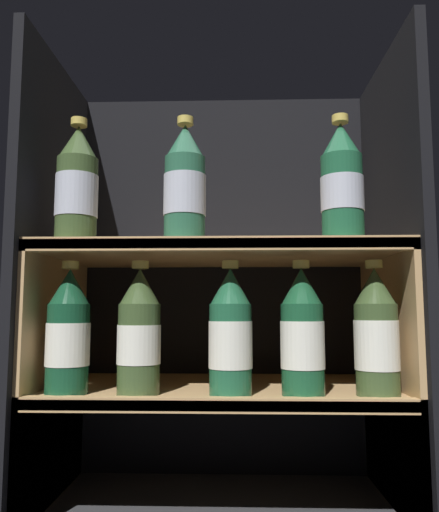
# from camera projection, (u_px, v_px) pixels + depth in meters

# --- Properties ---
(fridge_back_wall) EXTENTS (0.74, 0.02, 0.92)m
(fridge_back_wall) POSITION_uv_depth(u_px,v_px,m) (223.00, 280.00, 1.24)
(fridge_back_wall) COLOR black
(fridge_back_wall) RESTS_ON ground_plane
(fridge_side_left) EXTENTS (0.02, 0.41, 0.92)m
(fridge_side_left) POSITION_uv_depth(u_px,v_px,m) (51.00, 274.00, 1.06)
(fridge_side_left) COLOR black
(fridge_side_left) RESTS_ON ground_plane
(fridge_side_right) EXTENTS (0.02, 0.41, 0.92)m
(fridge_side_right) POSITION_uv_depth(u_px,v_px,m) (394.00, 273.00, 1.04)
(fridge_side_right) COLOR black
(fridge_side_right) RESTS_ON ground_plane
(shelf_lower) EXTENTS (0.70, 0.37, 0.24)m
(shelf_lower) POSITION_uv_depth(u_px,v_px,m) (220.00, 406.00, 1.01)
(shelf_lower) COLOR tan
(shelf_lower) RESTS_ON ground_plane
(shelf_upper) EXTENTS (0.70, 0.37, 0.51)m
(shelf_upper) POSITION_uv_depth(u_px,v_px,m) (220.00, 311.00, 1.03)
(shelf_upper) COLOR tan
(shelf_upper) RESTS_ON ground_plane
(bottle_upper_front_0) EXTENTS (0.08, 0.08, 0.24)m
(bottle_upper_front_0) POSITION_uv_depth(u_px,v_px,m) (77.00, 188.00, 0.95)
(bottle_upper_front_0) COLOR #384C28
(bottle_upper_front_0) RESTS_ON shelf_upper
(bottle_upper_front_1) EXTENTS (0.08, 0.08, 0.24)m
(bottle_upper_front_1) POSITION_uv_depth(u_px,v_px,m) (185.00, 187.00, 0.94)
(bottle_upper_front_1) COLOR #285B42
(bottle_upper_front_1) RESTS_ON shelf_upper
(bottle_upper_front_2) EXTENTS (0.08, 0.08, 0.24)m
(bottle_upper_front_2) POSITION_uv_depth(u_px,v_px,m) (342.00, 185.00, 0.93)
(bottle_upper_front_2) COLOR #1E5638
(bottle_upper_front_2) RESTS_ON shelf_upper
(bottle_lower_front_0) EXTENTS (0.08, 0.08, 0.24)m
(bottle_lower_front_0) POSITION_uv_depth(u_px,v_px,m) (68.00, 335.00, 0.92)
(bottle_lower_front_0) COLOR #144228
(bottle_lower_front_0) RESTS_ON shelf_lower
(bottle_lower_front_1) EXTENTS (0.08, 0.08, 0.24)m
(bottle_lower_front_1) POSITION_uv_depth(u_px,v_px,m) (139.00, 335.00, 0.91)
(bottle_lower_front_1) COLOR #384C28
(bottle_lower_front_1) RESTS_ON shelf_lower
(bottle_lower_front_2) EXTENTS (0.08, 0.08, 0.24)m
(bottle_lower_front_2) POSITION_uv_depth(u_px,v_px,m) (230.00, 335.00, 0.91)
(bottle_lower_front_2) COLOR #1E5638
(bottle_lower_front_2) RESTS_ON shelf_lower
(bottle_lower_front_3) EXTENTS (0.08, 0.08, 0.24)m
(bottle_lower_front_3) POSITION_uv_depth(u_px,v_px,m) (302.00, 335.00, 0.90)
(bottle_lower_front_3) COLOR #194C2D
(bottle_lower_front_3) RESTS_ON shelf_lower
(bottle_lower_front_4) EXTENTS (0.08, 0.08, 0.24)m
(bottle_lower_front_4) POSITION_uv_depth(u_px,v_px,m) (376.00, 335.00, 0.90)
(bottle_lower_front_4) COLOR #384C28
(bottle_lower_front_4) RESTS_ON shelf_lower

